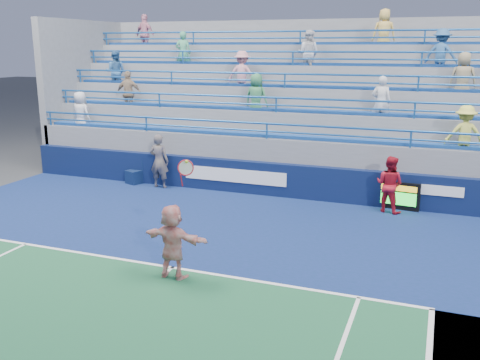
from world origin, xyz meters
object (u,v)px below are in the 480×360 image
at_px(judge_chair, 135,176).
at_px(tennis_player, 173,241).
at_px(ball_girl, 389,184).
at_px(serve_speed_board, 399,196).
at_px(line_judge, 159,161).

relative_size(judge_chair, tennis_player, 0.33).
bearing_deg(ball_girl, serve_speed_board, -107.02).
height_order(judge_chair, tennis_player, tennis_player).
bearing_deg(ball_girl, judge_chair, 18.40).
bearing_deg(tennis_player, ball_girl, 59.41).
distance_m(serve_speed_board, ball_girl, 0.61).
relative_size(line_judge, ball_girl, 1.11).
distance_m(judge_chair, tennis_player, 8.39).
distance_m(tennis_player, line_judge, 7.60).
relative_size(serve_speed_board, ball_girl, 0.73).
height_order(serve_speed_board, ball_girl, ball_girl).
distance_m(judge_chair, ball_girl, 8.87).
relative_size(serve_speed_board, judge_chair, 1.43).
distance_m(tennis_player, ball_girl, 7.45).
bearing_deg(serve_speed_board, tennis_player, -120.95).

